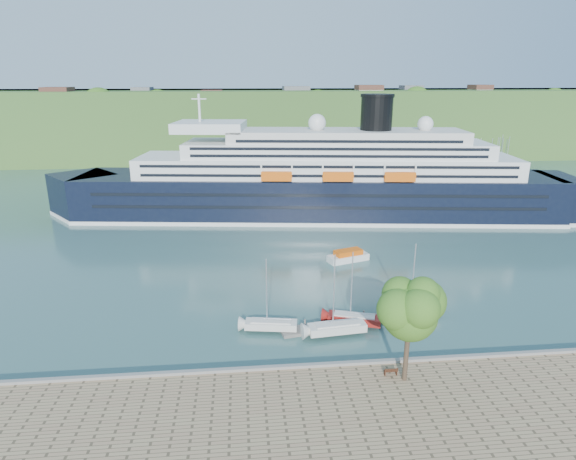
% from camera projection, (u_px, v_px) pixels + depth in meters
% --- Properties ---
extents(ground, '(400.00, 400.00, 0.00)m').
position_uv_depth(ground, '(354.00, 372.00, 48.35)').
color(ground, '#315753').
rests_on(ground, ground).
extents(far_hillside, '(400.00, 50.00, 24.00)m').
position_uv_depth(far_hillside, '(268.00, 123.00, 182.29)').
color(far_hillside, '#325B24').
rests_on(far_hillside, ground).
extents(quay_coping, '(220.00, 0.50, 0.30)m').
position_uv_depth(quay_coping, '(354.00, 363.00, 47.81)').
color(quay_coping, slate).
rests_on(quay_coping, promenade).
extents(cruise_ship, '(113.80, 29.91, 25.29)m').
position_uv_depth(cruise_ship, '(316.00, 157.00, 98.96)').
color(cruise_ship, black).
rests_on(cruise_ship, ground).
extents(park_bench, '(1.37, 0.57, 0.88)m').
position_uv_depth(park_bench, '(391.00, 371.00, 46.04)').
color(park_bench, '#452413').
rests_on(park_bench, promenade).
extents(promenade_tree, '(6.81, 6.81, 11.27)m').
position_uv_depth(promenade_tree, '(409.00, 326.00, 43.78)').
color(promenade_tree, '#2C5C18').
rests_on(promenade_tree, promenade).
extents(floating_pontoon, '(16.94, 5.41, 0.37)m').
position_uv_depth(floating_pontoon, '(349.00, 323.00, 57.62)').
color(floating_pontoon, slate).
rests_on(floating_pontoon, ground).
extents(sailboat_white_near, '(6.87, 2.91, 8.60)m').
position_uv_depth(sailboat_white_near, '(271.00, 298.00, 54.73)').
color(sailboat_white_near, silver).
rests_on(sailboat_white_near, ground).
extents(sailboat_red, '(7.13, 3.97, 8.88)m').
position_uv_depth(sailboat_red, '(356.00, 292.00, 56.00)').
color(sailboat_red, maroon).
rests_on(sailboat_red, ground).
extents(sailboat_white_far, '(7.50, 3.35, 9.36)m').
position_uv_depth(sailboat_white_far, '(416.00, 284.00, 57.54)').
color(sailboat_white_far, silver).
rests_on(sailboat_white_far, ground).
extents(tender_launch, '(7.15, 4.33, 1.87)m').
position_uv_depth(tender_launch, '(348.00, 255.00, 77.38)').
color(tender_launch, '#E75A0D').
rests_on(tender_launch, ground).
extents(sailboat_extra, '(7.49, 2.78, 9.45)m').
position_uv_depth(sailboat_extra, '(338.00, 298.00, 53.78)').
color(sailboat_extra, silver).
rests_on(sailboat_extra, ground).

